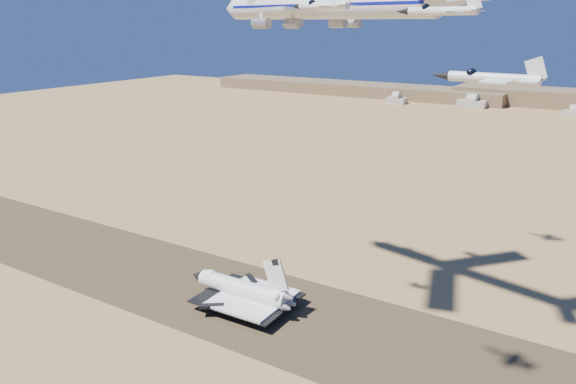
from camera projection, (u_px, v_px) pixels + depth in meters
The scene contains 12 objects.
ground at pixel (257, 306), 182.39m from camera, with size 1200.00×1200.00×0.00m, color #AA814B.
runway at pixel (257, 306), 182.39m from camera, with size 600.00×50.00×0.06m, color #483D24.
hangars at pixel (467, 103), 600.60m from camera, with size 200.50×29.50×30.00m.
shuttle at pixel (242, 291), 181.46m from camera, with size 39.58×24.51×19.53m.
carrier_747 at pixel (315, 6), 160.94m from camera, with size 88.18×66.62×21.92m.
crew_a at pixel (246, 312), 176.77m from camera, with size 0.70×0.46×1.93m, color #EC3C0D.
crew_b at pixel (248, 320), 172.47m from camera, with size 0.79×0.45×1.62m, color #EC3C0D.
crew_c at pixel (248, 319), 172.71m from camera, with size 1.00×0.51×1.70m, color #EC3C0D.
chase_jet_a at pixel (322, 6), 106.44m from camera, with size 15.09×8.74×3.84m.
chase_jet_b at pixel (440, 11), 88.06m from camera, with size 14.66×8.25×3.68m.
chase_jet_c at pixel (491, 78), 75.66m from camera, with size 15.38×8.26×3.83m.
chase_jet_d at pixel (447, 3), 191.58m from camera, with size 14.98×8.06×3.73m.
Camera 1 is at (95.85, -133.03, 88.68)m, focal length 35.00 mm.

